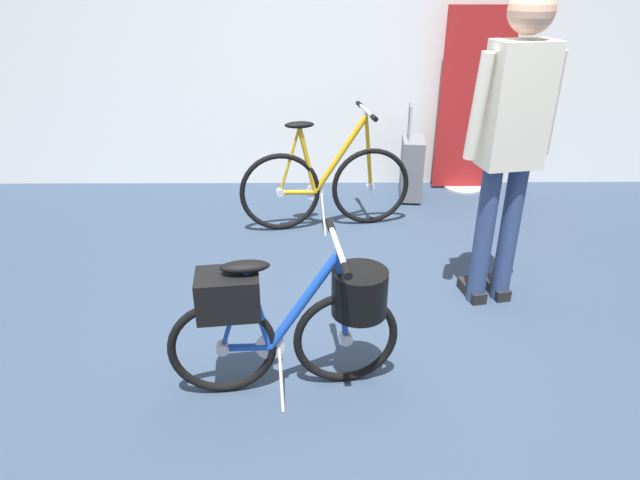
{
  "coord_description": "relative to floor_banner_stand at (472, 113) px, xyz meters",
  "views": [
    {
      "loc": [
        -0.13,
        -2.41,
        1.84
      ],
      "look_at": [
        -0.11,
        0.21,
        0.55
      ],
      "focal_mm": 30.91,
      "sensor_mm": 36.0,
      "label": 1
    }
  ],
  "objects": [
    {
      "name": "ground_plane",
      "position": [
        -1.25,
        -2.42,
        -0.71
      ],
      "size": [
        6.97,
        6.97,
        0.0
      ],
      "primitive_type": "plane",
      "color": "#2D3D51"
    },
    {
      "name": "display_bike_left",
      "position": [
        -1.31,
        -0.84,
        -0.35
      ],
      "size": [
        1.32,
        0.53,
        0.93
      ],
      "color": "black",
      "rests_on": "ground_plane"
    },
    {
      "name": "rolling_suitcase",
      "position": [
        -0.54,
        -0.24,
        -0.42
      ],
      "size": [
        0.22,
        0.38,
        0.83
      ],
      "color": "slate",
      "rests_on": "ground_plane"
    },
    {
      "name": "floor_banner_stand",
      "position": [
        0.0,
        0.0,
        0.0
      ],
      "size": [
        0.6,
        0.36,
        1.59
      ],
      "color": "#B7B7BC",
      "rests_on": "ground_plane"
    },
    {
      "name": "folding_bike_foreground",
      "position": [
        -1.48,
        -2.71,
        -0.29
      ],
      "size": [
        1.09,
        0.53,
        0.77
      ],
      "color": "black",
      "rests_on": "ground_plane"
    },
    {
      "name": "visitor_near_wall",
      "position": [
        -0.32,
        -1.92,
        0.33
      ],
      "size": [
        0.53,
        0.32,
        1.78
      ],
      "color": "navy",
      "rests_on": "ground_plane"
    },
    {
      "name": "back_wall",
      "position": [
        -1.25,
        0.2,
        0.79
      ],
      "size": [
        6.97,
        0.1,
        3.0
      ],
      "primitive_type": "cube",
      "color": "white",
      "rests_on": "ground_plane"
    }
  ]
}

